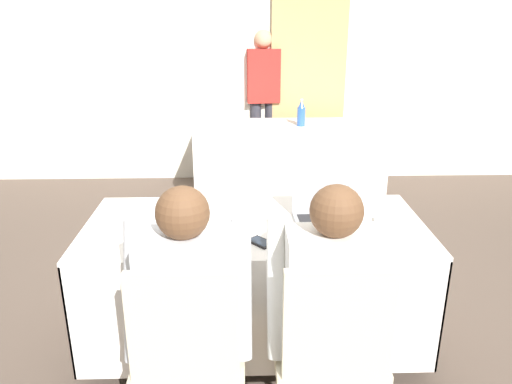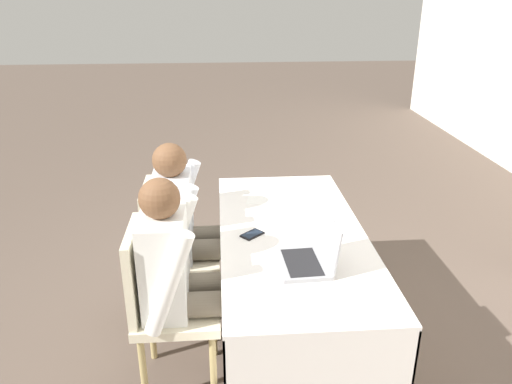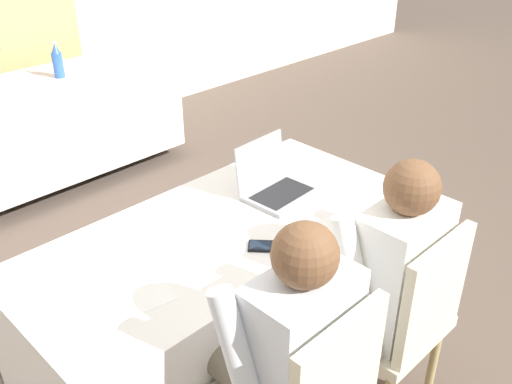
{
  "view_description": "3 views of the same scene",
  "coord_description": "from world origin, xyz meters",
  "px_view_note": "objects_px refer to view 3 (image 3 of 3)",
  "views": [
    {
      "loc": [
        -0.06,
        -2.36,
        1.77
      ],
      "look_at": [
        0.0,
        -0.21,
        0.99
      ],
      "focal_mm": 35.0,
      "sensor_mm": 36.0,
      "label": 1
    },
    {
      "loc": [
        2.47,
        -0.39,
        2.01
      ],
      "look_at": [
        0.0,
        -0.21,
        0.99
      ],
      "focal_mm": 35.0,
      "sensor_mm": 36.0,
      "label": 2
    },
    {
      "loc": [
        -1.31,
        -1.52,
        2.03
      ],
      "look_at": [
        0.0,
        -0.21,
        0.99
      ],
      "focal_mm": 40.0,
      "sensor_mm": 36.0,
      "label": 3
    }
  ],
  "objects_px": {
    "chair_near_right": "(398,317)",
    "person_white_shirt": "(380,273)",
    "laptop": "(275,185)",
    "water_bottle": "(57,61)",
    "person_checkered_shirt": "(282,347)",
    "cell_phone": "(264,246)"
  },
  "relations": [
    {
      "from": "person_white_shirt",
      "to": "person_checkered_shirt",
      "type": "bearing_deg",
      "value": 0.0
    },
    {
      "from": "laptop",
      "to": "water_bottle",
      "type": "relative_size",
      "value": 1.26
    },
    {
      "from": "chair_near_right",
      "to": "person_checkered_shirt",
      "type": "xyz_separation_m",
      "value": [
        -0.56,
        0.1,
        0.16
      ]
    },
    {
      "from": "person_white_shirt",
      "to": "water_bottle",
      "type": "bearing_deg",
      "value": -94.35
    },
    {
      "from": "laptop",
      "to": "cell_phone",
      "type": "bearing_deg",
      "value": -145.4
    },
    {
      "from": "water_bottle",
      "to": "laptop",
      "type": "bearing_deg",
      "value": -93.56
    },
    {
      "from": "laptop",
      "to": "chair_near_right",
      "type": "height_order",
      "value": "laptop"
    },
    {
      "from": "laptop",
      "to": "chair_near_right",
      "type": "bearing_deg",
      "value": -99.16
    },
    {
      "from": "chair_near_right",
      "to": "person_white_shirt",
      "type": "xyz_separation_m",
      "value": [
        0.0,
        0.1,
        0.16
      ]
    },
    {
      "from": "chair_near_right",
      "to": "laptop",
      "type": "bearing_deg",
      "value": -96.17
    },
    {
      "from": "cell_phone",
      "to": "chair_near_right",
      "type": "height_order",
      "value": "chair_near_right"
    },
    {
      "from": "person_white_shirt",
      "to": "cell_phone",
      "type": "bearing_deg",
      "value": -55.52
    },
    {
      "from": "water_bottle",
      "to": "person_checkered_shirt",
      "type": "distance_m",
      "value": 3.02
    },
    {
      "from": "water_bottle",
      "to": "chair_near_right",
      "type": "relative_size",
      "value": 0.28
    },
    {
      "from": "cell_phone",
      "to": "laptop",
      "type": "bearing_deg",
      "value": -4.2
    },
    {
      "from": "chair_near_right",
      "to": "person_white_shirt",
      "type": "relative_size",
      "value": 0.78
    },
    {
      "from": "water_bottle",
      "to": "person_white_shirt",
      "type": "distance_m",
      "value": 2.93
    },
    {
      "from": "chair_near_right",
      "to": "person_white_shirt",
      "type": "distance_m",
      "value": 0.19
    },
    {
      "from": "laptop",
      "to": "water_bottle",
      "type": "distance_m",
      "value": 2.28
    },
    {
      "from": "cell_phone",
      "to": "chair_near_right",
      "type": "relative_size",
      "value": 0.15
    },
    {
      "from": "cell_phone",
      "to": "person_checkered_shirt",
      "type": "distance_m",
      "value": 0.49
    },
    {
      "from": "cell_phone",
      "to": "person_checkered_shirt",
      "type": "relative_size",
      "value": 0.12
    }
  ]
}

